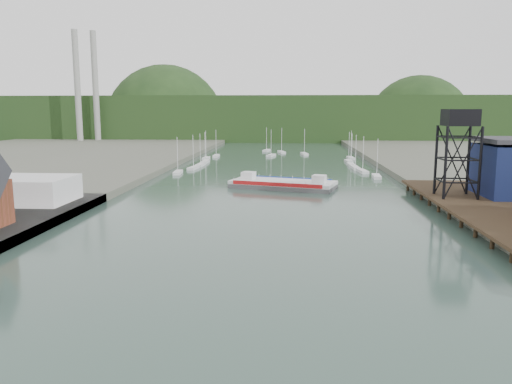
# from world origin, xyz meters

# --- Properties ---
(ground) EXTENTS (600.00, 600.00, 0.00)m
(ground) POSITION_xyz_m (0.00, 0.00, 0.00)
(ground) COLOR #294036
(ground) RESTS_ON ground
(east_pier) EXTENTS (14.00, 70.00, 2.45)m
(east_pier) POSITION_xyz_m (37.00, 45.00, 1.90)
(east_pier) COLOR black
(east_pier) RESTS_ON ground
(white_shed) EXTENTS (18.00, 12.00, 4.50)m
(white_shed) POSITION_xyz_m (-44.00, 50.00, 3.85)
(white_shed) COLOR silver
(white_shed) RESTS_ON west_quay
(lift_tower) EXTENTS (6.50, 6.50, 16.00)m
(lift_tower) POSITION_xyz_m (35.00, 58.00, 15.65)
(lift_tower) COLOR black
(lift_tower) RESTS_ON east_pier
(marina_sailboats) EXTENTS (57.71, 92.65, 0.90)m
(marina_sailboats) POSITION_xyz_m (0.08, 138.46, 0.35)
(marina_sailboats) COLOR silver
(marina_sailboats) RESTS_ON ground
(smokestacks) EXTENTS (11.20, 8.20, 60.00)m
(smokestacks) POSITION_xyz_m (-106.00, 232.50, 30.00)
(smokestacks) COLOR gray
(smokestacks) RESTS_ON ground
(distant_hills) EXTENTS (500.00, 120.00, 80.00)m
(distant_hills) POSITION_xyz_m (-3.98, 301.35, 10.38)
(distant_hills) COLOR #1B3115
(distant_hills) RESTS_ON ground
(chain_ferry) EXTENTS (25.68, 16.07, 3.45)m
(chain_ferry) POSITION_xyz_m (2.76, 79.75, 0.99)
(chain_ferry) COLOR #4C4C4E
(chain_ferry) RESTS_ON ground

